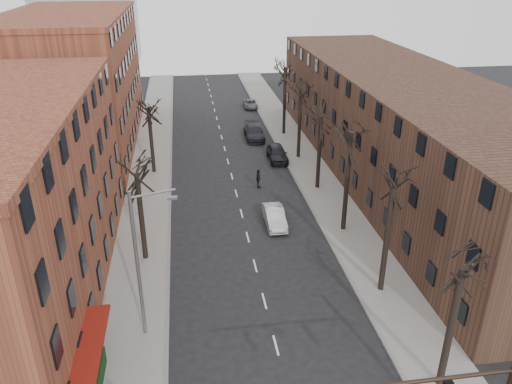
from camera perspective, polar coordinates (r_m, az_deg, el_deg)
name	(u,v)px	position (r m, az deg, el deg)	size (l,w,h in m)	color
sidewalk_left	(151,169)	(51.95, -11.94, 2.64)	(4.00, 90.00, 0.15)	gray
sidewalk_right	(304,160)	(53.23, 5.50, 3.64)	(4.00, 90.00, 0.15)	gray
building_left_far	(75,84)	(59.57, -20.00, 11.57)	(12.00, 28.00, 14.00)	brown
building_right	(400,126)	(49.70, 16.17, 7.20)	(12.00, 50.00, 10.00)	#4A2F22
tree_right_b	(380,290)	(33.84, 14.00, -10.85)	(5.20, 5.20, 10.80)	black
tree_right_c	(343,230)	(40.12, 9.90, -4.31)	(5.20, 5.20, 11.60)	black
tree_right_d	(317,188)	(46.93, 6.99, 0.42)	(5.20, 5.20, 10.00)	black
tree_right_e	(298,158)	(54.07, 4.84, 3.93)	(5.20, 5.20, 10.80)	black
tree_right_f	(284,134)	(61.42, 3.18, 6.60)	(5.20, 5.20, 11.60)	black
tree_left_a	(146,259)	(36.79, -12.46, -7.48)	(5.20, 5.20, 9.50)	black
tree_left_b	(154,173)	(51.02, -11.54, 2.16)	(5.20, 5.20, 9.50)	black
streetlight	(140,259)	(27.34, -13.09, -7.51)	(2.45, 0.22, 9.03)	slate
silver_sedan	(275,217)	(40.03, 2.14, -2.85)	(1.47, 4.23, 1.39)	silver
parked_car_near	(277,153)	(52.98, 2.44, 4.46)	(1.88, 4.67, 1.59)	black
parked_car_mid	(254,132)	(59.58, -0.21, 6.83)	(2.15, 5.28, 1.53)	black
parked_car_far	(250,104)	(72.67, -0.64, 10.04)	(1.86, 4.02, 1.12)	#5A5C62
pedestrian_crossing	(258,179)	(46.32, 0.28, 1.54)	(1.10, 0.46, 1.87)	black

